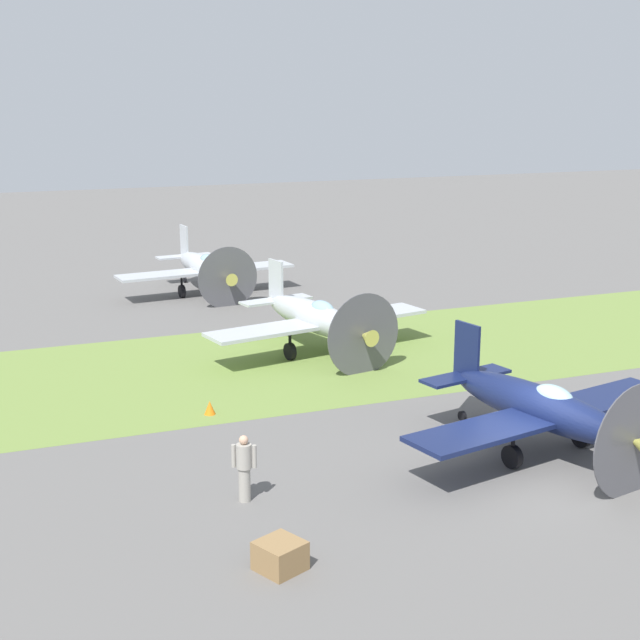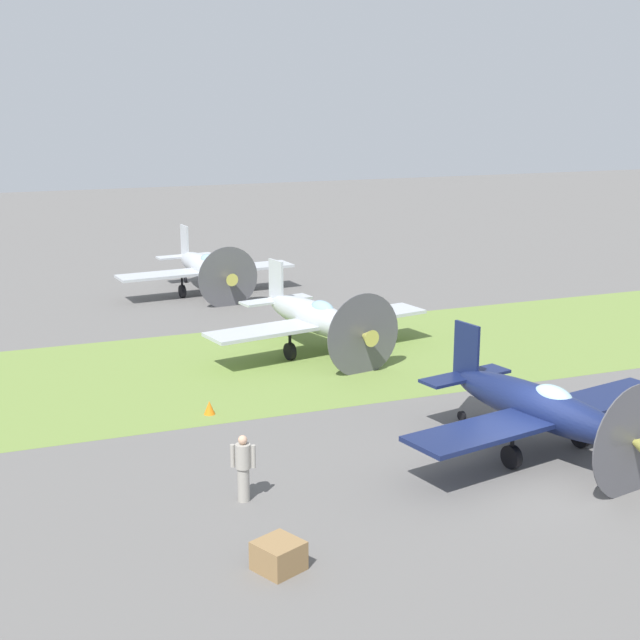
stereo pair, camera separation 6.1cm
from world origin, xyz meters
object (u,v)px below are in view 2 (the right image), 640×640
airplane_lead (541,407)px  airplane_trail (205,267)px  airplane_wingman (316,318)px  supply_crate (279,556)px  runway_marker_cone (209,408)px  ground_crew_chief (243,467)px

airplane_lead → airplane_trail: 24.29m
airplane_trail → airplane_lead: bearing=92.1°
airplane_trail → airplane_wingman: bearing=90.3°
airplane_wingman → airplane_trail: airplane_wingman is taller
supply_crate → airplane_wingman: bearing=-114.0°
supply_crate → runway_marker_cone: 10.05m
airplane_lead → runway_marker_cone: airplane_lead is taller
supply_crate → runway_marker_cone: (-1.12, -9.99, -0.10)m
airplane_wingman → runway_marker_cone: airplane_wingman is taller
airplane_wingman → ground_crew_chief: size_ratio=5.45×
airplane_lead → runway_marker_cone: (7.79, -6.55, -1.15)m
airplane_lead → airplane_wingman: bearing=-92.1°
airplane_trail → runway_marker_cone: bearing=70.0°
airplane_trail → ground_crew_chief: (5.28, 23.97, -0.44)m
airplane_lead → supply_crate: (8.92, 3.43, -1.05)m
airplane_lead → ground_crew_chief: airplane_lead is taller
airplane_wingman → airplane_trail: 12.17m
airplane_lead → supply_crate: airplane_lead is taller
airplane_lead → airplane_wingman: airplane_wingman is taller
airplane_lead → runway_marker_cone: bearing=-51.9°
airplane_wingman → ground_crew_chief: airplane_wingman is taller
airplane_trail → supply_crate: (5.57, 27.49, -1.04)m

